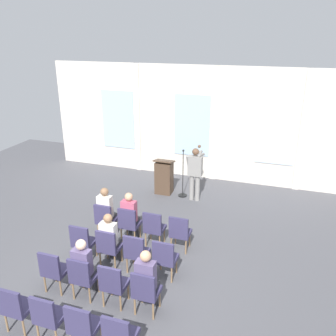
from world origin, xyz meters
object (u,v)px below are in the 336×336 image
object	(u,v)px
chair_r0_c2	(154,227)
audience_r2_c3	(147,278)
chair_r0_c1	(129,222)
audience_r2_c1	(84,265)
audience_r0_c0	(106,209)
chair_r1_c1	(109,246)
chair_r3_c0	(16,306)
chair_r2_c0	(54,269)
chair_r0_c0	(105,218)
chair_r1_c3	(165,257)
audience_r0_c1	(130,214)
chair_r3_c1	(48,315)
audience_r1_c1	(110,237)
chair_r2_c2	(113,283)
chair_r2_c3	(145,290)
speaker	(195,170)
chair_r2_c1	(83,275)
chair_r3_c2	(83,325)
mic_stand	(183,186)
lectern	(164,177)
chair_r0_c3	(180,231)
chair_r3_c3	(119,335)
chair_r1_c2	(136,251)
chair_r1_c0	(83,240)

from	to	relation	value
chair_r0_c2	audience_r2_c3	bearing A→B (deg)	-72.55
chair_r0_c1	audience_r2_c1	distance (m)	2.08
audience_r0_c0	chair_r1_c1	size ratio (longest dim) A/B	1.43
chair_r3_c0	chair_r2_c0	bearing A→B (deg)	90.00
chair_r0_c0	chair_r1_c3	xyz separation A→B (m)	(1.95, -1.08, 0.00)
audience_r0_c0	audience_r0_c1	bearing A→B (deg)	0.17
chair_r1_c1	chair_r3_c1	distance (m)	2.15
chair_r1_c3	chair_r3_c0	bearing A→B (deg)	-132.23
audience_r1_c1	chair_r2_c2	bearing A→B (deg)	-60.68
chair_r2_c3	chair_r3_c0	distance (m)	2.23
speaker	audience_r0_c1	world-z (taller)	speaker
audience_r0_c0	chair_r2_c1	xyz separation A→B (m)	(0.65, -2.23, -0.21)
audience_r0_c0	chair_r2_c1	bearing A→B (deg)	-73.74
chair_r1_c1	chair_r3_c2	distance (m)	2.25
chair_r0_c2	audience_r2_c3	distance (m)	2.18
mic_stand	audience_r0_c0	bearing A→B (deg)	-112.10
audience_r0_c1	chair_r1_c1	bearing A→B (deg)	-90.00
lectern	chair_r0_c3	distance (m)	3.31
chair_r3_c1	audience_r0_c0	bearing A→B (deg)	101.13
audience_r0_c0	chair_r2_c0	distance (m)	2.24
chair_r3_c0	audience_r0_c1	bearing A→B (deg)	78.87
audience_r0_c1	chair_r3_c3	bearing A→B (deg)	-68.53
chair_r2_c0	chair_r1_c2	bearing A→B (deg)	39.57
chair_r1_c2	audience_r2_c3	distance (m)	1.21
speaker	chair_r2_c3	world-z (taller)	speaker
chair_r3_c0	chair_r3_c2	size ratio (longest dim) A/B	1.00
chair_r2_c3	chair_r1_c3	bearing A→B (deg)	90.00
speaker	chair_r2_c1	size ratio (longest dim) A/B	1.79
audience_r0_c1	chair_r3_c0	xyz separation A→B (m)	(-0.65, -3.31, -0.19)
chair_r0_c1	chair_r1_c2	bearing A→B (deg)	-58.82
chair_r0_c0	audience_r0_c0	world-z (taller)	audience_r0_c0
chair_r0_c1	chair_r2_c2	size ratio (longest dim) A/B	1.00
chair_r0_c3	chair_r1_c2	bearing A→B (deg)	-121.18
chair_r1_c2	chair_r2_c1	distance (m)	1.26
chair_r2_c1	chair_r3_c1	world-z (taller)	same
audience_r0_c0	chair_r3_c2	bearing A→B (deg)	-68.52
chair_r0_c1	chair_r3_c0	distance (m)	3.29
chair_r3_c0	chair_r3_c3	xyz separation A→B (m)	(1.95, 0.00, 0.00)
chair_r1_c1	audience_r1_c1	xyz separation A→B (m)	(0.00, 0.08, 0.18)
audience_r0_c0	chair_r2_c0	size ratio (longest dim) A/B	1.43
lectern	audience_r0_c1	world-z (taller)	audience_r0_c1
chair_r2_c3	chair_r3_c3	bearing A→B (deg)	-90.00
audience_r1_c1	chair_r2_c0	distance (m)	1.34
speaker	chair_r0_c0	size ratio (longest dim) A/B	1.79
audience_r2_c3	audience_r1_c1	bearing A→B (deg)	140.37
chair_r1_c2	chair_r1_c0	bearing A→B (deg)	180.00
chair_r1_c1	chair_r1_c2	size ratio (longest dim) A/B	1.00
lectern	chair_r1_c3	bearing A→B (deg)	-70.62
chair_r3_c1	chair_r1_c2	bearing A→B (deg)	73.17
chair_r0_c2	audience_r2_c3	xyz separation A→B (m)	(0.65, -2.07, 0.20)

